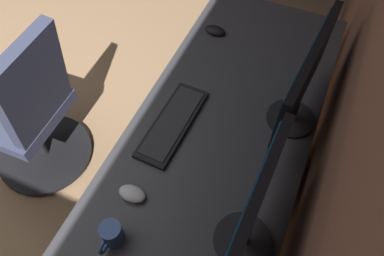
# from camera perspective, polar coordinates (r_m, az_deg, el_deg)

# --- Properties ---
(wall_back) EXTENTS (4.99, 0.10, 2.60)m
(wall_back) POSITION_cam_1_polar(r_m,az_deg,el_deg) (0.84, 26.35, -6.12)
(wall_back) COLOR brown
(wall_back) RESTS_ON ground
(desk) EXTENTS (2.16, 0.72, 0.73)m
(desk) POSITION_cam_1_polar(r_m,az_deg,el_deg) (1.47, 1.80, -6.92)
(desk) COLOR #38383D
(desk) RESTS_ON ground
(drawer_pedestal) EXTENTS (0.40, 0.51, 0.69)m
(drawer_pedestal) POSITION_cam_1_polar(r_m,az_deg,el_deg) (1.84, 4.63, -6.97)
(drawer_pedestal) COLOR #38383D
(drawer_pedestal) RESTS_ON ground
(monitor_primary) EXTENTS (0.52, 0.20, 0.41)m
(monitor_primary) POSITION_cam_1_polar(r_m,az_deg,el_deg) (1.09, 9.16, -13.24)
(monitor_primary) COLOR black
(monitor_primary) RESTS_ON desk
(monitor_secondary) EXTENTS (0.56, 0.20, 0.41)m
(monitor_secondary) POSITION_cam_1_polar(r_m,az_deg,el_deg) (1.41, 17.02, 7.03)
(monitor_secondary) COLOR black
(monitor_secondary) RESTS_ON desk
(keyboard_main) EXTENTS (0.42, 0.16, 0.02)m
(keyboard_main) POSITION_cam_1_polar(r_m,az_deg,el_deg) (1.51, -3.08, 0.78)
(keyboard_main) COLOR black
(keyboard_main) RESTS_ON desk
(mouse_main) EXTENTS (0.06, 0.10, 0.03)m
(mouse_main) POSITION_cam_1_polar(r_m,az_deg,el_deg) (1.36, -9.35, -10.10)
(mouse_main) COLOR silver
(mouse_main) RESTS_ON desk
(mouse_spare) EXTENTS (0.06, 0.10, 0.03)m
(mouse_spare) POSITION_cam_1_polar(r_m,az_deg,el_deg) (1.90, 3.60, 15.01)
(mouse_spare) COLOR black
(mouse_spare) RESTS_ON desk
(coffee_mug) EXTENTS (0.11, 0.07, 0.09)m
(coffee_mug) POSITION_cam_1_polar(r_m,az_deg,el_deg) (1.29, -12.49, -15.90)
(coffee_mug) COLOR #335193
(coffee_mug) RESTS_ON desk
(office_chair) EXTENTS (0.56, 0.56, 0.97)m
(office_chair) POSITION_cam_1_polar(r_m,az_deg,el_deg) (2.06, -23.86, 1.65)
(office_chair) COLOR #383D56
(office_chair) RESTS_ON ground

